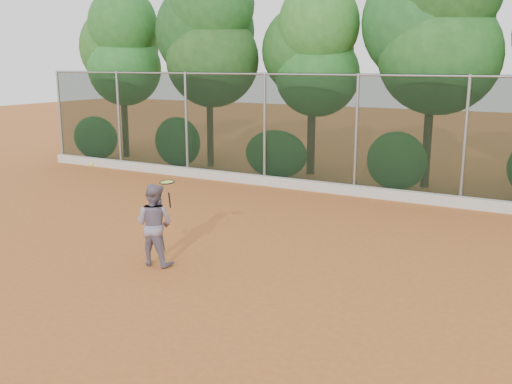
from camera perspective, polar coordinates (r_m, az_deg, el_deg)
The scene contains 7 objects.
ground at distance 10.97m, azimuth -2.54°, elevation -7.40°, with size 80.00×80.00×0.00m, color #B06029.
concrete_curb at distance 16.90m, azimuth 9.57°, elevation 0.18°, with size 24.00×0.20×0.30m, color beige.
tennis_player at distance 11.00m, azimuth -10.12°, elevation -3.21°, with size 0.77×0.60×1.58m, color slate.
chainlink_fence at distance 16.78m, azimuth 9.99°, elevation 6.00°, with size 24.09×0.09×3.50m.
foliage_backdrop at distance 18.73m, azimuth 10.72°, elevation 14.45°, with size 23.70×3.63×7.55m.
tennis_racket at distance 10.50m, azimuth -8.87°, elevation 0.77°, with size 0.37×0.37×0.52m.
tennis_ball_in_flight at distance 11.60m, azimuth -16.12°, elevation 2.69°, with size 0.07×0.07×0.07m.
Camera 1 is at (5.39, -8.78, 3.78)m, focal length 40.00 mm.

